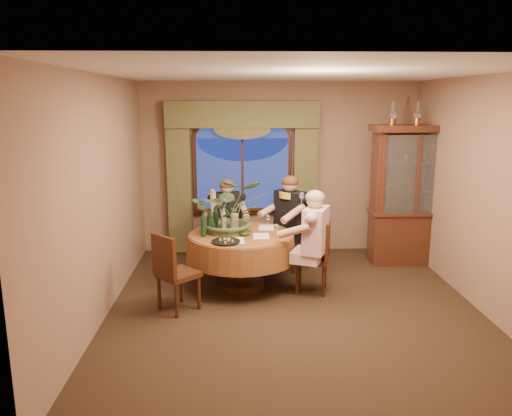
{
  "coord_description": "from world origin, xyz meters",
  "views": [
    {
      "loc": [
        -0.68,
        -5.68,
        2.51
      ],
      "look_at": [
        -0.44,
        0.79,
        1.1
      ],
      "focal_mm": 35.0,
      "sensor_mm": 36.0,
      "label": 1
    }
  ],
  "objects_px": {
    "person_pink": "(315,245)",
    "wine_bottle_0": "(203,224)",
    "wine_bottle_2": "(216,218)",
    "wine_bottle_3": "(205,220)",
    "oil_lamp_center": "(417,113)",
    "chair_front_left": "(178,272)",
    "chair_back": "(229,234)",
    "stoneware_vase": "(235,223)",
    "centerpiece_plant": "(229,186)",
    "person_back": "(227,222)",
    "wine_bottle_1": "(224,221)",
    "china_cabinet": "(412,195)",
    "olive_bowl": "(245,234)",
    "oil_lamp_left": "(393,113)",
    "wine_bottle_4": "(209,222)",
    "dining_table": "(241,260)",
    "oil_lamp_right": "(442,113)",
    "person_scarf": "(290,224)",
    "chair_right": "(312,257)",
    "chair_back_right": "(292,238)"
  },
  "relations": [
    {
      "from": "olive_bowl",
      "to": "wine_bottle_1",
      "type": "distance_m",
      "value": 0.36
    },
    {
      "from": "chair_back",
      "to": "stoneware_vase",
      "type": "distance_m",
      "value": 0.96
    },
    {
      "from": "dining_table",
      "to": "wine_bottle_1",
      "type": "bearing_deg",
      "value": 163.99
    },
    {
      "from": "stoneware_vase",
      "to": "wine_bottle_0",
      "type": "distance_m",
      "value": 0.46
    },
    {
      "from": "wine_bottle_0",
      "to": "wine_bottle_4",
      "type": "height_order",
      "value": "same"
    },
    {
      "from": "dining_table",
      "to": "stoneware_vase",
      "type": "distance_m",
      "value": 0.52
    },
    {
      "from": "person_back",
      "to": "wine_bottle_3",
      "type": "distance_m",
      "value": 0.98
    },
    {
      "from": "china_cabinet",
      "to": "oil_lamp_left",
      "type": "distance_m",
      "value": 1.3
    },
    {
      "from": "oil_lamp_right",
      "to": "person_scarf",
      "type": "relative_size",
      "value": 0.24
    },
    {
      "from": "oil_lamp_center",
      "to": "chair_back",
      "type": "relative_size",
      "value": 0.35
    },
    {
      "from": "oil_lamp_right",
      "to": "chair_back_right",
      "type": "height_order",
      "value": "oil_lamp_right"
    },
    {
      "from": "person_pink",
      "to": "olive_bowl",
      "type": "relative_size",
      "value": 9.26
    },
    {
      "from": "person_back",
      "to": "wine_bottle_2",
      "type": "bearing_deg",
      "value": 68.35
    },
    {
      "from": "oil_lamp_center",
      "to": "chair_back_right",
      "type": "height_order",
      "value": "oil_lamp_center"
    },
    {
      "from": "china_cabinet",
      "to": "chair_front_left",
      "type": "distance_m",
      "value": 3.85
    },
    {
      "from": "oil_lamp_left",
      "to": "centerpiece_plant",
      "type": "distance_m",
      "value": 2.72
    },
    {
      "from": "china_cabinet",
      "to": "person_back",
      "type": "height_order",
      "value": "china_cabinet"
    },
    {
      "from": "person_pink",
      "to": "wine_bottle_0",
      "type": "bearing_deg",
      "value": 102.29
    },
    {
      "from": "chair_back",
      "to": "china_cabinet",
      "type": "bearing_deg",
      "value": 168.9
    },
    {
      "from": "oil_lamp_center",
      "to": "chair_back",
      "type": "distance_m",
      "value": 3.37
    },
    {
      "from": "olive_bowl",
      "to": "wine_bottle_2",
      "type": "xyz_separation_m",
      "value": [
        -0.4,
        0.32,
        0.14
      ]
    },
    {
      "from": "wine_bottle_0",
      "to": "wine_bottle_2",
      "type": "xyz_separation_m",
      "value": [
        0.15,
        0.35,
        0.0
      ]
    },
    {
      "from": "wine_bottle_2",
      "to": "wine_bottle_3",
      "type": "relative_size",
      "value": 1.0
    },
    {
      "from": "olive_bowl",
      "to": "wine_bottle_3",
      "type": "height_order",
      "value": "wine_bottle_3"
    },
    {
      "from": "centerpiece_plant",
      "to": "wine_bottle_0",
      "type": "distance_m",
      "value": 0.64
    },
    {
      "from": "chair_back",
      "to": "centerpiece_plant",
      "type": "height_order",
      "value": "centerpiece_plant"
    },
    {
      "from": "chair_front_left",
      "to": "olive_bowl",
      "type": "relative_size",
      "value": 6.3
    },
    {
      "from": "dining_table",
      "to": "oil_lamp_center",
      "type": "height_order",
      "value": "oil_lamp_center"
    },
    {
      "from": "dining_table",
      "to": "wine_bottle_0",
      "type": "bearing_deg",
      "value": -165.67
    },
    {
      "from": "oil_lamp_center",
      "to": "wine_bottle_0",
      "type": "distance_m",
      "value": 3.6
    },
    {
      "from": "person_back",
      "to": "olive_bowl",
      "type": "relative_size",
      "value": 8.75
    },
    {
      "from": "wine_bottle_0",
      "to": "chair_front_left",
      "type": "bearing_deg",
      "value": -113.69
    },
    {
      "from": "chair_back",
      "to": "wine_bottle_3",
      "type": "height_order",
      "value": "wine_bottle_3"
    },
    {
      "from": "oil_lamp_right",
      "to": "chair_right",
      "type": "distance_m",
      "value": 3.01
    },
    {
      "from": "wine_bottle_2",
      "to": "wine_bottle_3",
      "type": "distance_m",
      "value": 0.18
    },
    {
      "from": "person_back",
      "to": "stoneware_vase",
      "type": "bearing_deg",
      "value": 85.86
    },
    {
      "from": "oil_lamp_center",
      "to": "chair_front_left",
      "type": "relative_size",
      "value": 0.35
    },
    {
      "from": "chair_right",
      "to": "wine_bottle_0",
      "type": "distance_m",
      "value": 1.49
    },
    {
      "from": "oil_lamp_center",
      "to": "person_scarf",
      "type": "height_order",
      "value": "oil_lamp_center"
    },
    {
      "from": "oil_lamp_left",
      "to": "chair_back",
      "type": "distance_m",
      "value": 3.06
    },
    {
      "from": "dining_table",
      "to": "wine_bottle_0",
      "type": "relative_size",
      "value": 4.54
    },
    {
      "from": "person_back",
      "to": "wine_bottle_1",
      "type": "distance_m",
      "value": 0.98
    },
    {
      "from": "dining_table",
      "to": "olive_bowl",
      "type": "distance_m",
      "value": 0.41
    },
    {
      "from": "oil_lamp_left",
      "to": "oil_lamp_center",
      "type": "relative_size",
      "value": 1.0
    },
    {
      "from": "person_back",
      "to": "stoneware_vase",
      "type": "height_order",
      "value": "person_back"
    },
    {
      "from": "wine_bottle_3",
      "to": "wine_bottle_4",
      "type": "xyz_separation_m",
      "value": [
        0.06,
        -0.12,
        0.0
      ]
    },
    {
      "from": "oil_lamp_left",
      "to": "wine_bottle_1",
      "type": "bearing_deg",
      "value": -160.37
    },
    {
      "from": "stoneware_vase",
      "to": "dining_table",
      "type": "bearing_deg",
      "value": -46.82
    },
    {
      "from": "oil_lamp_center",
      "to": "wine_bottle_2",
      "type": "bearing_deg",
      "value": -166.2
    },
    {
      "from": "chair_back_right",
      "to": "chair_right",
      "type": "bearing_deg",
      "value": 145.81
    }
  ]
}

